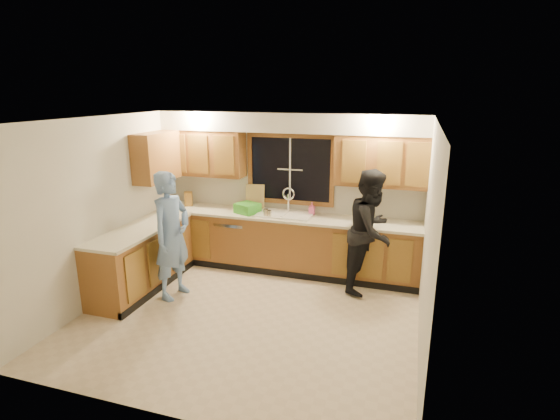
% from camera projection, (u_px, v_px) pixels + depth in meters
% --- Properties ---
extents(floor, '(4.20, 4.20, 0.00)m').
position_uv_depth(floor, '(249.00, 316.00, 5.65)').
color(floor, beige).
rests_on(floor, ground).
extents(ceiling, '(4.20, 4.20, 0.00)m').
position_uv_depth(ceiling, '(245.00, 119.00, 4.99)').
color(ceiling, white).
extents(wall_back, '(4.20, 0.00, 4.20)m').
position_uv_depth(wall_back, '(290.00, 191.00, 7.07)').
color(wall_back, beige).
rests_on(wall_back, ground).
extents(wall_left, '(0.00, 3.80, 3.80)m').
position_uv_depth(wall_left, '(103.00, 210.00, 5.93)').
color(wall_left, beige).
rests_on(wall_left, ground).
extents(wall_right, '(0.00, 3.80, 3.80)m').
position_uv_depth(wall_right, '(428.00, 241.00, 4.72)').
color(wall_right, beige).
rests_on(wall_right, ground).
extents(base_cabinets_back, '(4.20, 0.60, 0.88)m').
position_uv_depth(base_cabinets_back, '(285.00, 244.00, 7.01)').
color(base_cabinets_back, brown).
rests_on(base_cabinets_back, ground).
extents(base_cabinets_left, '(0.60, 1.90, 0.88)m').
position_uv_depth(base_cabinets_left, '(142.00, 259.00, 6.38)').
color(base_cabinets_left, brown).
rests_on(base_cabinets_left, ground).
extents(countertop_back, '(4.20, 0.63, 0.04)m').
position_uv_depth(countertop_back, '(285.00, 217.00, 6.87)').
color(countertop_back, beige).
rests_on(countertop_back, base_cabinets_back).
extents(countertop_left, '(0.63, 1.90, 0.04)m').
position_uv_depth(countertop_left, '(141.00, 229.00, 6.25)').
color(countertop_left, beige).
rests_on(countertop_left, base_cabinets_left).
extents(upper_cabinets_left, '(1.35, 0.33, 0.75)m').
position_uv_depth(upper_cabinets_left, '(205.00, 153.00, 7.18)').
color(upper_cabinets_left, brown).
rests_on(upper_cabinets_left, wall_back).
extents(upper_cabinets_right, '(1.35, 0.33, 0.75)m').
position_uv_depth(upper_cabinets_right, '(381.00, 161.00, 6.35)').
color(upper_cabinets_right, brown).
rests_on(upper_cabinets_right, wall_back).
extents(upper_cabinets_return, '(0.33, 0.90, 0.75)m').
position_uv_depth(upper_cabinets_return, '(157.00, 157.00, 6.76)').
color(upper_cabinets_return, brown).
rests_on(upper_cabinets_return, wall_left).
extents(soffit, '(4.20, 0.35, 0.30)m').
position_uv_depth(soffit, '(287.00, 122.00, 6.62)').
color(soffit, beige).
rests_on(soffit, wall_back).
extents(window_frame, '(1.44, 0.03, 1.14)m').
position_uv_depth(window_frame, '(290.00, 169.00, 6.97)').
color(window_frame, black).
rests_on(window_frame, wall_back).
extents(sink, '(0.86, 0.52, 0.57)m').
position_uv_depth(sink, '(285.00, 218.00, 6.90)').
color(sink, white).
rests_on(sink, countertop_back).
extents(dishwasher, '(0.60, 0.56, 0.82)m').
position_uv_depth(dishwasher, '(236.00, 240.00, 7.25)').
color(dishwasher, white).
rests_on(dishwasher, floor).
extents(stove, '(0.58, 0.75, 0.90)m').
position_uv_depth(stove, '(117.00, 273.00, 5.85)').
color(stove, white).
rests_on(stove, floor).
extents(man, '(0.53, 0.72, 1.79)m').
position_uv_depth(man, '(172.00, 235.00, 6.00)').
color(man, '#6B90CB').
rests_on(man, floor).
extents(woman, '(0.91, 1.03, 1.78)m').
position_uv_depth(woman, '(371.00, 231.00, 6.19)').
color(woman, black).
rests_on(woman, floor).
extents(knife_block, '(0.17, 0.16, 0.24)m').
position_uv_depth(knife_block, '(189.00, 199.00, 7.41)').
color(knife_block, olive).
rests_on(knife_block, countertop_back).
extents(cutting_board, '(0.32, 0.16, 0.41)m').
position_uv_depth(cutting_board, '(255.00, 197.00, 7.20)').
color(cutting_board, tan).
rests_on(cutting_board, countertop_back).
extents(dish_crate, '(0.43, 0.42, 0.16)m').
position_uv_depth(dish_crate, '(247.00, 208.00, 6.99)').
color(dish_crate, green).
rests_on(dish_crate, countertop_back).
extents(soap_bottle, '(0.10, 0.10, 0.20)m').
position_uv_depth(soap_bottle, '(312.00, 208.00, 6.89)').
color(soap_bottle, '#E25691').
rests_on(soap_bottle, countertop_back).
extents(bowl, '(0.23, 0.23, 0.05)m').
position_uv_depth(bowl, '(359.00, 220.00, 6.55)').
color(bowl, silver).
rests_on(bowl, countertop_back).
extents(can_left, '(0.09, 0.09, 0.13)m').
position_uv_depth(can_left, '(266.00, 213.00, 6.75)').
color(can_left, beige).
rests_on(can_left, countertop_back).
extents(can_right, '(0.07, 0.07, 0.12)m').
position_uv_depth(can_right, '(269.00, 214.00, 6.73)').
color(can_right, beige).
rests_on(can_right, countertop_back).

